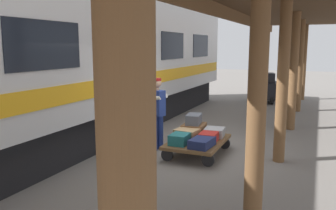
# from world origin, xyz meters

# --- Properties ---
(ground_plane) EXTENTS (60.00, 60.00, 0.00)m
(ground_plane) POSITION_xyz_m (0.00, 0.00, 0.00)
(ground_plane) COLOR slate
(platform_canopy) EXTENTS (3.20, 20.15, 3.56)m
(platform_canopy) POSITION_xyz_m (-1.82, 0.00, 3.27)
(platform_canopy) COLOR brown
(platform_canopy) RESTS_ON ground_plane
(train_car) EXTENTS (3.02, 16.27, 4.00)m
(train_car) POSITION_xyz_m (3.25, 0.00, 2.06)
(train_car) COLOR silver
(train_car) RESTS_ON ground_plane
(luggage_cart) EXTENTS (1.17, 1.72, 0.34)m
(luggage_cart) POSITION_xyz_m (-0.13, 0.24, 0.29)
(luggage_cart) COLOR brown
(luggage_cart) RESTS_ON ground_plane
(suitcase_tan_vintage) EXTENTS (0.55, 0.51, 0.23)m
(suitcase_tan_vintage) POSITION_xyz_m (0.12, 0.24, 0.45)
(suitcase_tan_vintage) COLOR tan
(suitcase_tan_vintage) RESTS_ON luggage_cart
(suitcase_gray_aluminum) EXTENTS (0.49, 0.52, 0.20)m
(suitcase_gray_aluminum) POSITION_xyz_m (-0.39, -0.23, 0.44)
(suitcase_gray_aluminum) COLOR #9EA0A5
(suitcase_gray_aluminum) RESTS_ON luggage_cart
(suitcase_navy_fabric) EXTENTS (0.45, 0.66, 0.18)m
(suitcase_navy_fabric) POSITION_xyz_m (-0.39, 0.71, 0.43)
(suitcase_navy_fabric) COLOR navy
(suitcase_navy_fabric) RESTS_ON luggage_cart
(suitcase_teal_softside) EXTENTS (0.37, 0.47, 0.23)m
(suitcase_teal_softside) POSITION_xyz_m (0.12, 0.71, 0.45)
(suitcase_teal_softside) COLOR #1E666B
(suitcase_teal_softside) RESTS_ON luggage_cart
(suitcase_red_plastic) EXTENTS (0.39, 0.48, 0.19)m
(suitcase_red_plastic) POSITION_xyz_m (-0.39, 0.24, 0.43)
(suitcase_red_plastic) COLOR #AD231E
(suitcase_red_plastic) RESTS_ON luggage_cart
(suitcase_brown_leather) EXTENTS (0.55, 0.66, 0.26)m
(suitcase_brown_leather) POSITION_xyz_m (0.12, -0.23, 0.47)
(suitcase_brown_leather) COLOR brown
(suitcase_brown_leather) RESTS_ON luggage_cart
(suitcase_slate_roller) EXTENTS (0.40, 0.58, 0.23)m
(suitcase_slate_roller) POSITION_xyz_m (0.13, -0.24, 0.71)
(suitcase_slate_roller) COLOR #4C515B
(suitcase_slate_roller) RESTS_ON suitcase_brown_leather
(porter_in_overalls) EXTENTS (0.73, 0.56, 1.70)m
(porter_in_overalls) POSITION_xyz_m (0.91, 0.20, 0.93)
(porter_in_overalls) COLOR navy
(porter_in_overalls) RESTS_ON ground_plane
(porter_by_door) EXTENTS (0.68, 0.45, 1.70)m
(porter_by_door) POSITION_xyz_m (1.19, 0.14, 0.93)
(porter_by_door) COLOR #332D28
(porter_by_door) RESTS_ON ground_plane
(baggage_tug) EXTENTS (1.50, 1.92, 1.30)m
(baggage_tug) POSITION_xyz_m (-0.35, -8.26, 0.63)
(baggage_tug) COLOR black
(baggage_tug) RESTS_ON ground_plane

